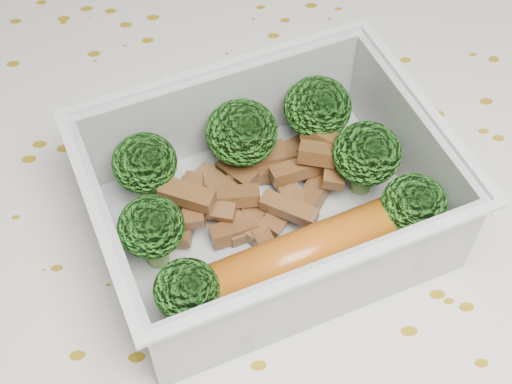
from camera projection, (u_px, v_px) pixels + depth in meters
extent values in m
cube|color=brown|center=(254.00, 246.00, 0.46)|extent=(1.40, 0.90, 0.04)
cube|color=silver|center=(254.00, 226.00, 0.45)|extent=(1.46, 0.96, 0.01)
cube|color=silver|center=(268.00, 224.00, 0.44)|extent=(0.22, 0.19, 0.00)
cube|color=silver|center=(224.00, 110.00, 0.45)|extent=(0.18, 0.06, 0.06)
cube|color=silver|center=(323.00, 291.00, 0.38)|extent=(0.18, 0.06, 0.06)
cube|color=silver|center=(408.00, 144.00, 0.44)|extent=(0.04, 0.13, 0.06)
cube|color=silver|center=(115.00, 246.00, 0.39)|extent=(0.04, 0.13, 0.06)
cube|color=silver|center=(219.00, 67.00, 0.43)|extent=(0.19, 0.06, 0.00)
cube|color=silver|center=(333.00, 268.00, 0.35)|extent=(0.19, 0.06, 0.00)
cube|color=silver|center=(425.00, 104.00, 0.41)|extent=(0.05, 0.14, 0.00)
cube|color=silver|center=(95.00, 215.00, 0.36)|extent=(0.05, 0.14, 0.00)
cylinder|color=#608C3F|center=(150.00, 187.00, 0.44)|extent=(0.02, 0.02, 0.02)
ellipsoid|color=#307C22|center=(145.00, 163.00, 0.42)|extent=(0.04, 0.04, 0.03)
cylinder|color=#608C3F|center=(242.00, 157.00, 0.46)|extent=(0.02, 0.02, 0.02)
ellipsoid|color=#307C22|center=(242.00, 133.00, 0.44)|extent=(0.05, 0.05, 0.04)
cylinder|color=#608C3F|center=(315.00, 133.00, 0.47)|extent=(0.02, 0.02, 0.02)
ellipsoid|color=#307C22|center=(318.00, 107.00, 0.45)|extent=(0.04, 0.04, 0.04)
cylinder|color=#608C3F|center=(156.00, 250.00, 0.41)|extent=(0.02, 0.02, 0.02)
ellipsoid|color=#307C22|center=(151.00, 227.00, 0.40)|extent=(0.04, 0.04, 0.03)
cylinder|color=#608C3F|center=(362.00, 178.00, 0.45)|extent=(0.02, 0.02, 0.02)
ellipsoid|color=#307C22|center=(367.00, 153.00, 0.43)|extent=(0.04, 0.04, 0.04)
cylinder|color=#608C3F|center=(190.00, 311.00, 0.39)|extent=(0.02, 0.02, 0.02)
ellipsoid|color=#307C22|center=(186.00, 290.00, 0.37)|extent=(0.04, 0.04, 0.03)
cylinder|color=#608C3F|center=(407.00, 228.00, 0.42)|extent=(0.02, 0.02, 0.02)
ellipsoid|color=#307C22|center=(414.00, 204.00, 0.40)|extent=(0.04, 0.04, 0.03)
cube|color=brown|center=(213.00, 210.00, 0.42)|extent=(0.03, 0.02, 0.01)
cube|color=brown|center=(290.00, 160.00, 0.46)|extent=(0.03, 0.03, 0.01)
cube|color=brown|center=(291.00, 196.00, 0.44)|extent=(0.02, 0.03, 0.01)
cube|color=brown|center=(219.00, 205.00, 0.44)|extent=(0.03, 0.02, 0.01)
cube|color=brown|center=(187.00, 195.00, 0.42)|extent=(0.03, 0.03, 0.01)
cube|color=brown|center=(234.00, 231.00, 0.43)|extent=(0.03, 0.02, 0.01)
cube|color=brown|center=(290.00, 150.00, 0.46)|extent=(0.04, 0.03, 0.01)
cube|color=brown|center=(234.00, 221.00, 0.43)|extent=(0.02, 0.03, 0.01)
cube|color=brown|center=(318.00, 154.00, 0.44)|extent=(0.03, 0.02, 0.01)
cube|color=brown|center=(256.00, 227.00, 0.43)|extent=(0.02, 0.03, 0.01)
cube|color=brown|center=(315.00, 192.00, 0.44)|extent=(0.03, 0.03, 0.01)
cube|color=brown|center=(185.00, 223.00, 0.43)|extent=(0.02, 0.03, 0.01)
cube|color=brown|center=(283.00, 211.00, 0.44)|extent=(0.03, 0.04, 0.01)
cube|color=brown|center=(237.00, 172.00, 0.45)|extent=(0.03, 0.03, 0.01)
cube|color=brown|center=(255.00, 175.00, 0.45)|extent=(0.04, 0.01, 0.01)
cube|color=brown|center=(271.00, 159.00, 0.46)|extent=(0.03, 0.02, 0.01)
cube|color=brown|center=(297.00, 170.00, 0.44)|extent=(0.04, 0.02, 0.01)
cube|color=brown|center=(247.00, 208.00, 0.44)|extent=(0.02, 0.03, 0.01)
cube|color=brown|center=(208.00, 183.00, 0.45)|extent=(0.03, 0.02, 0.01)
cube|color=brown|center=(244.00, 227.00, 0.43)|extent=(0.03, 0.03, 0.01)
cube|color=brown|center=(289.00, 209.00, 0.42)|extent=(0.04, 0.03, 0.01)
cube|color=brown|center=(334.00, 172.00, 0.44)|extent=(0.02, 0.03, 0.01)
cube|color=brown|center=(216.00, 183.00, 0.45)|extent=(0.03, 0.03, 0.01)
cube|color=brown|center=(194.00, 201.00, 0.43)|extent=(0.02, 0.04, 0.01)
cube|color=brown|center=(203.00, 211.00, 0.44)|extent=(0.04, 0.01, 0.01)
cube|color=brown|center=(222.00, 211.00, 0.44)|extent=(0.02, 0.04, 0.01)
cube|color=brown|center=(237.00, 197.00, 0.43)|extent=(0.03, 0.01, 0.01)
cube|color=brown|center=(322.00, 137.00, 0.44)|extent=(0.03, 0.03, 0.01)
cube|color=brown|center=(275.00, 158.00, 0.46)|extent=(0.03, 0.03, 0.01)
cylinder|color=#AD5311|center=(306.00, 254.00, 0.40)|extent=(0.14, 0.07, 0.03)
sphere|color=#AD5311|center=(413.00, 212.00, 0.42)|extent=(0.03, 0.03, 0.03)
sphere|color=#AD5311|center=(190.00, 301.00, 0.38)|extent=(0.03, 0.03, 0.03)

